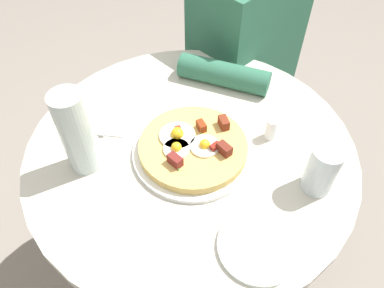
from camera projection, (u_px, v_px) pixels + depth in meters
The scene contains 12 objects.
ground_plane at pixel (191, 265), 1.45m from camera, with size 6.00×6.00×0.00m, color gray.
dining_table at pixel (191, 185), 1.04m from camera, with size 0.81×0.81×0.72m.
person_seated at pixel (242, 82), 1.40m from camera, with size 0.53×0.39×1.14m.
pizza_plate at pixel (193, 151), 0.90m from camera, with size 0.29×0.29×0.01m, color white.
breakfast_pizza at pixel (193, 146), 0.88m from camera, with size 0.26×0.26×0.05m.
bread_plate at pixel (258, 246), 0.74m from camera, with size 0.16×0.16×0.01m, color silver.
napkin at pixel (105, 111), 0.99m from camera, with size 0.17×0.14×0.00m, color white.
fork at pixel (98, 110), 0.99m from camera, with size 0.18×0.01×0.01m, color silver.
knife at pixel (111, 111), 0.99m from camera, with size 0.18×0.01×0.01m, color silver.
water_glass at pixel (322, 170), 0.79m from camera, with size 0.07×0.07×0.12m, color silver.
water_bottle at pixel (77, 133), 0.80m from camera, with size 0.07×0.07×0.21m, color silver.
salt_shaker at pixel (271, 129), 0.91m from camera, with size 0.03×0.03×0.06m, color white.
Camera 1 is at (0.42, 0.43, 1.41)m, focal length 34.77 mm.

